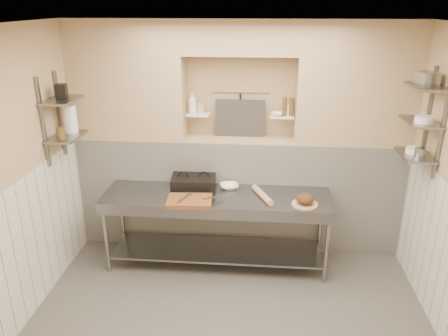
# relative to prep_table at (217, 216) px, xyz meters

# --- Properties ---
(ceiling) EXTENTS (4.00, 3.90, 0.10)m
(ceiling) POSITION_rel_prep_table_xyz_m (0.22, -1.18, 2.21)
(ceiling) COLOR silver
(ceiling) RESTS_ON ground
(wall_back) EXTENTS (4.00, 0.10, 2.80)m
(wall_back) POSITION_rel_prep_table_xyz_m (0.22, 0.82, 0.76)
(wall_back) COLOR tan
(wall_back) RESTS_ON ground
(backwall_lower) EXTENTS (4.00, 0.40, 1.40)m
(backwall_lower) POSITION_rel_prep_table_xyz_m (0.22, 0.57, 0.06)
(backwall_lower) COLOR white
(backwall_lower) RESTS_ON floor
(alcove_sill) EXTENTS (1.30, 0.40, 0.02)m
(alcove_sill) POSITION_rel_prep_table_xyz_m (0.22, 0.57, 0.77)
(alcove_sill) COLOR tan
(alcove_sill) RESTS_ON backwall_lower
(backwall_pillar_left) EXTENTS (1.35, 0.40, 1.40)m
(backwall_pillar_left) POSITION_rel_prep_table_xyz_m (-1.10, 0.57, 1.46)
(backwall_pillar_left) COLOR tan
(backwall_pillar_left) RESTS_ON backwall_lower
(backwall_pillar_right) EXTENTS (1.35, 0.40, 1.40)m
(backwall_pillar_right) POSITION_rel_prep_table_xyz_m (1.55, 0.57, 1.46)
(backwall_pillar_right) COLOR tan
(backwall_pillar_right) RESTS_ON backwall_lower
(backwall_header) EXTENTS (1.30, 0.40, 0.40)m
(backwall_header) POSITION_rel_prep_table_xyz_m (0.22, 0.57, 1.96)
(backwall_header) COLOR tan
(backwall_header) RESTS_ON backwall_lower
(wainscot_left) EXTENTS (0.02, 3.90, 1.40)m
(wainscot_left) POSITION_rel_prep_table_xyz_m (-1.77, -1.18, 0.06)
(wainscot_left) COLOR white
(wainscot_left) RESTS_ON floor
(alcove_shelf_left) EXTENTS (0.28, 0.16, 0.02)m
(alcove_shelf_left) POSITION_rel_prep_table_xyz_m (-0.28, 0.57, 1.06)
(alcove_shelf_left) COLOR white
(alcove_shelf_left) RESTS_ON backwall_lower
(alcove_shelf_right) EXTENTS (0.28, 0.16, 0.02)m
(alcove_shelf_right) POSITION_rel_prep_table_xyz_m (0.72, 0.57, 1.06)
(alcove_shelf_right) COLOR white
(alcove_shelf_right) RESTS_ON backwall_lower
(utensil_rail) EXTENTS (0.70, 0.02, 0.02)m
(utensil_rail) POSITION_rel_prep_table_xyz_m (0.22, 0.74, 1.31)
(utensil_rail) COLOR gray
(utensil_rail) RESTS_ON wall_back
(hanging_steel) EXTENTS (0.02, 0.02, 0.30)m
(hanging_steel) POSITION_rel_prep_table_xyz_m (0.22, 0.72, 1.14)
(hanging_steel) COLOR black
(hanging_steel) RESTS_ON utensil_rail
(splash_panel) EXTENTS (0.60, 0.08, 0.45)m
(splash_panel) POSITION_rel_prep_table_xyz_m (0.22, 0.67, 1.00)
(splash_panel) COLOR #383330
(splash_panel) RESTS_ON alcove_sill
(shelf_rail_left_a) EXTENTS (0.03, 0.03, 0.95)m
(shelf_rail_left_a) POSITION_rel_prep_table_xyz_m (-1.75, 0.07, 1.16)
(shelf_rail_left_a) COLOR slate
(shelf_rail_left_a) RESTS_ON wall_left
(shelf_rail_left_b) EXTENTS (0.03, 0.03, 0.95)m
(shelf_rail_left_b) POSITION_rel_prep_table_xyz_m (-1.75, -0.33, 1.16)
(shelf_rail_left_b) COLOR slate
(shelf_rail_left_b) RESTS_ON wall_left
(wall_shelf_left_lower) EXTENTS (0.30, 0.50, 0.02)m
(wall_shelf_left_lower) POSITION_rel_prep_table_xyz_m (-1.62, -0.13, 0.96)
(wall_shelf_left_lower) COLOR slate
(wall_shelf_left_lower) RESTS_ON wall_left
(wall_shelf_left_upper) EXTENTS (0.30, 0.50, 0.03)m
(wall_shelf_left_upper) POSITION_rel_prep_table_xyz_m (-1.62, -0.13, 1.36)
(wall_shelf_left_upper) COLOR slate
(wall_shelf_left_upper) RESTS_ON wall_left
(shelf_rail_right_a) EXTENTS (0.03, 0.03, 1.05)m
(shelf_rail_right_a) POSITION_rel_prep_table_xyz_m (2.20, 0.07, 1.21)
(shelf_rail_right_a) COLOR slate
(shelf_rail_right_a) RESTS_ON wall_right
(shelf_rail_right_b) EXTENTS (0.03, 0.03, 1.05)m
(shelf_rail_right_b) POSITION_rel_prep_table_xyz_m (2.20, -0.33, 1.21)
(shelf_rail_right_b) COLOR slate
(shelf_rail_right_b) RESTS_ON wall_right
(wall_shelf_right_lower) EXTENTS (0.30, 0.50, 0.02)m
(wall_shelf_right_lower) POSITION_rel_prep_table_xyz_m (2.06, -0.13, 0.86)
(wall_shelf_right_lower) COLOR slate
(wall_shelf_right_lower) RESTS_ON wall_right
(wall_shelf_right_mid) EXTENTS (0.30, 0.50, 0.02)m
(wall_shelf_right_mid) POSITION_rel_prep_table_xyz_m (2.06, -0.13, 1.21)
(wall_shelf_right_mid) COLOR slate
(wall_shelf_right_mid) RESTS_ON wall_right
(wall_shelf_right_upper) EXTENTS (0.30, 0.50, 0.03)m
(wall_shelf_right_upper) POSITION_rel_prep_table_xyz_m (2.06, -0.13, 1.56)
(wall_shelf_right_upper) COLOR slate
(wall_shelf_right_upper) RESTS_ON wall_right
(prep_table) EXTENTS (2.60, 0.70, 0.90)m
(prep_table) POSITION_rel_prep_table_xyz_m (0.00, 0.00, 0.00)
(prep_table) COLOR gray
(prep_table) RESTS_ON floor
(panini_press) EXTENTS (0.54, 0.42, 0.14)m
(panini_press) POSITION_rel_prep_table_xyz_m (-0.29, 0.21, 0.33)
(panini_press) COLOR black
(panini_press) RESTS_ON prep_table
(cutting_board) EXTENTS (0.51, 0.37, 0.04)m
(cutting_board) POSITION_rel_prep_table_xyz_m (-0.28, -0.21, 0.28)
(cutting_board) COLOR brown
(cutting_board) RESTS_ON prep_table
(knife_blade) EXTENTS (0.23, 0.16, 0.01)m
(knife_blade) POSITION_rel_prep_table_xyz_m (-0.02, -0.14, 0.31)
(knife_blade) COLOR gray
(knife_blade) RESTS_ON cutting_board
(tongs) EXTENTS (0.12, 0.26, 0.03)m
(tongs) POSITION_rel_prep_table_xyz_m (-0.33, -0.19, 0.32)
(tongs) COLOR gray
(tongs) RESTS_ON cutting_board
(mixing_bowl) EXTENTS (0.26, 0.26, 0.05)m
(mixing_bowl) POSITION_rel_prep_table_xyz_m (0.13, 0.22, 0.28)
(mixing_bowl) COLOR white
(mixing_bowl) RESTS_ON prep_table
(rolling_pin) EXTENTS (0.25, 0.45, 0.07)m
(rolling_pin) POSITION_rel_prep_table_xyz_m (0.52, -0.01, 0.29)
(rolling_pin) COLOR tan
(rolling_pin) RESTS_ON prep_table
(bread_board) EXTENTS (0.28, 0.28, 0.02)m
(bread_board) POSITION_rel_prep_table_xyz_m (0.98, -0.16, 0.27)
(bread_board) COLOR tan
(bread_board) RESTS_ON prep_table
(bread_loaf) EXTENTS (0.19, 0.19, 0.11)m
(bread_loaf) POSITION_rel_prep_table_xyz_m (0.98, -0.16, 0.33)
(bread_loaf) COLOR #4C2D19
(bread_loaf) RESTS_ON bread_board
(bottle_soap) EXTENTS (0.13, 0.13, 0.25)m
(bottle_soap) POSITION_rel_prep_table_xyz_m (-0.34, 0.57, 1.20)
(bottle_soap) COLOR white
(bottle_soap) RESTS_ON alcove_shelf_left
(jar_alcove) EXTENTS (0.08, 0.08, 0.11)m
(jar_alcove) POSITION_rel_prep_table_xyz_m (-0.24, 0.60, 1.13)
(jar_alcove) COLOR tan
(jar_alcove) RESTS_ON alcove_shelf_left
(bowl_alcove) EXTENTS (0.17, 0.17, 0.04)m
(bowl_alcove) POSITION_rel_prep_table_xyz_m (0.66, 0.53, 1.09)
(bowl_alcove) COLOR white
(bowl_alcove) RESTS_ON alcove_shelf_right
(condiment_a) EXTENTS (0.06, 0.06, 0.22)m
(condiment_a) POSITION_rel_prep_table_xyz_m (0.83, 0.55, 1.18)
(condiment_a) COLOR brown
(condiment_a) RESTS_ON alcove_shelf_right
(condiment_b) EXTENTS (0.05, 0.05, 0.22)m
(condiment_b) POSITION_rel_prep_table_xyz_m (0.75, 0.55, 1.18)
(condiment_b) COLOR brown
(condiment_b) RESTS_ON alcove_shelf_right
(condiment_c) EXTENTS (0.08, 0.08, 0.13)m
(condiment_c) POSITION_rel_prep_table_xyz_m (0.80, 0.59, 1.14)
(condiment_c) COLOR white
(condiment_c) RESTS_ON alcove_shelf_right
(jug_left) EXTENTS (0.15, 0.15, 0.30)m
(jug_left) POSITION_rel_prep_table_xyz_m (-1.62, 0.00, 1.12)
(jug_left) COLOR white
(jug_left) RESTS_ON wall_shelf_left_lower
(jar_left) EXTENTS (0.09, 0.09, 0.13)m
(jar_left) POSITION_rel_prep_table_xyz_m (-1.62, -0.25, 1.03)
(jar_left) COLOR brown
(jar_left) RESTS_ON wall_shelf_left_lower
(box_left_upper) EXTENTS (0.13, 0.13, 0.15)m
(box_left_upper) POSITION_rel_prep_table_xyz_m (-1.62, -0.11, 1.45)
(box_left_upper) COLOR black
(box_left_upper) RESTS_ON wall_shelf_left_upper
(bowl_right) EXTENTS (0.18, 0.18, 0.05)m
(bowl_right) POSITION_rel_prep_table_xyz_m (2.06, -0.11, 0.90)
(bowl_right) COLOR white
(bowl_right) RESTS_ON wall_shelf_right_lower
(canister_right) EXTENTS (0.10, 0.10, 0.10)m
(canister_right) POSITION_rel_prep_table_xyz_m (2.06, -0.24, 0.92)
(canister_right) COLOR gray
(canister_right) RESTS_ON wall_shelf_right_lower
(bowl_right_mid) EXTENTS (0.17, 0.17, 0.06)m
(bowl_right_mid) POSITION_rel_prep_table_xyz_m (2.06, -0.21, 1.25)
(bowl_right_mid) COLOR white
(bowl_right_mid) RESTS_ON wall_shelf_right_mid
(basket_right) EXTENTS (0.20, 0.23, 0.13)m
(basket_right) POSITION_rel_prep_table_xyz_m (2.06, -0.11, 1.63)
(basket_right) COLOR gray
(basket_right) RESTS_ON wall_shelf_right_upper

